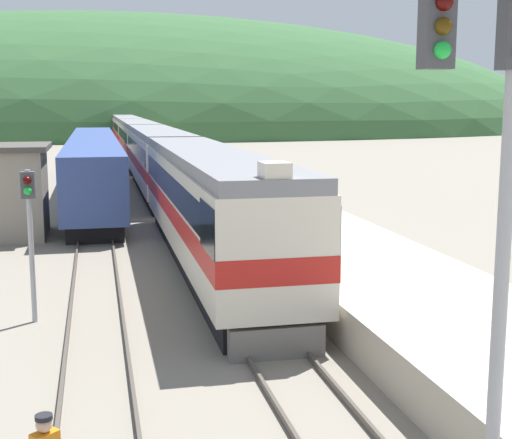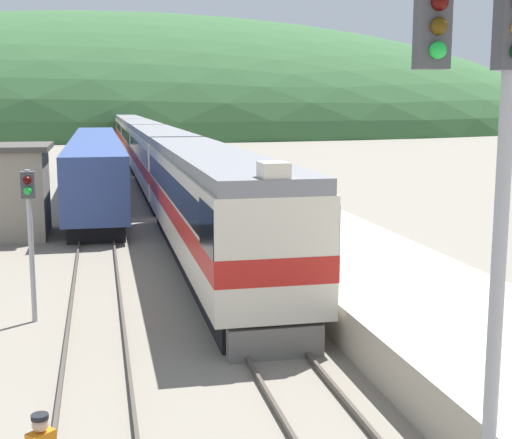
% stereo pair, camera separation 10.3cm
% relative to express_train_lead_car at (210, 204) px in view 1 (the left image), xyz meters
% --- Properties ---
extents(track_main, '(1.52, 180.00, 0.16)m').
position_rel_express_train_lead_car_xyz_m(track_main, '(0.00, 49.32, -2.23)').
color(track_main, '#4C443D').
rests_on(track_main, ground).
extents(track_siding, '(1.52, 180.00, 0.16)m').
position_rel_express_train_lead_car_xyz_m(track_siding, '(-4.12, 49.32, -2.23)').
color(track_siding, '#4C443D').
rests_on(track_siding, ground).
extents(platform, '(5.21, 140.00, 1.11)m').
position_rel_express_train_lead_car_xyz_m(platform, '(4.24, 29.32, -1.76)').
color(platform, '#B2A893').
rests_on(platform, ground).
extents(distant_hills, '(193.53, 87.09, 46.75)m').
position_rel_express_train_lead_car_xyz_m(distant_hills, '(0.00, 123.28, -2.31)').
color(distant_hills, '#335B33').
rests_on(distant_hills, ground).
extents(express_train_lead_car, '(2.96, 20.48, 4.58)m').
position_rel_express_train_lead_car_xyz_m(express_train_lead_car, '(0.00, 0.00, 0.00)').
color(express_train_lead_car, black).
rests_on(express_train_lead_car, ground).
extents(carriage_second, '(2.95, 20.58, 4.22)m').
position_rel_express_train_lead_car_xyz_m(carriage_second, '(0.00, 21.64, -0.01)').
color(carriage_second, black).
rests_on(carriage_second, ground).
extents(carriage_third, '(2.95, 20.58, 4.22)m').
position_rel_express_train_lead_car_xyz_m(carriage_third, '(0.00, 43.10, -0.01)').
color(carriage_third, black).
rests_on(carriage_third, ground).
extents(carriage_fourth, '(2.95, 20.58, 4.22)m').
position_rel_express_train_lead_car_xyz_m(carriage_fourth, '(0.00, 64.55, -0.01)').
color(carriage_fourth, black).
rests_on(carriage_fourth, ground).
extents(carriage_fifth, '(2.95, 20.58, 4.22)m').
position_rel_express_train_lead_car_xyz_m(carriage_fifth, '(0.00, 86.01, -0.01)').
color(carriage_fifth, black).
rests_on(carriage_fifth, ground).
extents(siding_train, '(2.90, 35.99, 3.74)m').
position_rel_express_train_lead_car_xyz_m(siding_train, '(-4.12, 22.37, -0.38)').
color(siding_train, black).
rests_on(siding_train, ground).
extents(signal_mast_main, '(3.30, 0.42, 8.35)m').
position_rel_express_train_lead_car_xyz_m(signal_mast_main, '(1.33, -16.88, 3.45)').
color(signal_mast_main, '#9E9EA3').
rests_on(signal_mast_main, ground).
extents(signal_post_siding, '(0.36, 0.42, 4.17)m').
position_rel_express_train_lead_car_xyz_m(signal_post_siding, '(-5.76, -5.66, 0.67)').
color(signal_post_siding, '#9E9EA3').
rests_on(signal_post_siding, ground).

